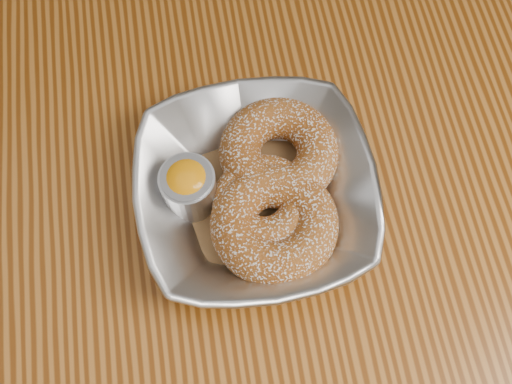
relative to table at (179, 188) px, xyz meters
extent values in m
plane|color=#565659|center=(0.00, 0.00, -0.65)|extent=(4.00, 4.00, 0.00)
cube|color=brown|center=(0.00, 0.00, 0.08)|extent=(1.20, 0.80, 0.04)
cube|color=brown|center=(0.54, 0.34, -0.30)|extent=(0.06, 0.06, 0.71)
imported|color=#B1B3B8|center=(0.08, -0.07, 0.13)|extent=(0.22, 0.22, 0.05)
cube|color=brown|center=(0.08, -0.07, 0.11)|extent=(0.20, 0.20, 0.00)
torus|color=brown|center=(0.11, -0.04, 0.13)|extent=(0.12, 0.12, 0.04)
torus|color=brown|center=(0.09, -0.11, 0.13)|extent=(0.12, 0.12, 0.04)
torus|color=brown|center=(0.08, -0.08, 0.13)|extent=(0.11, 0.11, 0.03)
cylinder|color=#B1B3B8|center=(0.02, -0.06, 0.13)|extent=(0.05, 0.05, 0.05)
cylinder|color=gray|center=(0.02, -0.06, 0.13)|extent=(0.05, 0.05, 0.04)
ellipsoid|color=#FF9407|center=(0.02, -0.06, 0.15)|extent=(0.04, 0.04, 0.03)
camera|label=1|loc=(0.04, -0.28, 0.63)|focal=42.00mm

